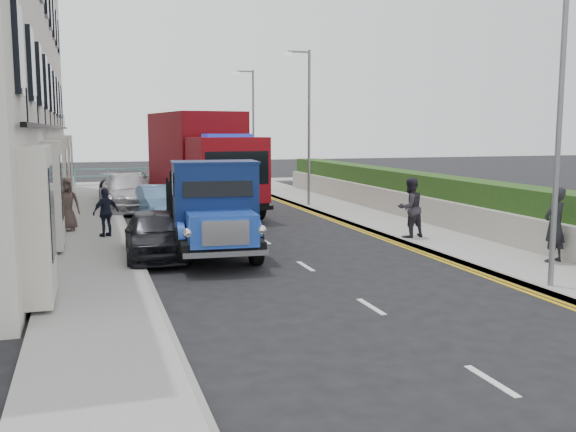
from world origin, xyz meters
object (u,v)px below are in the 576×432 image
object	(u,v)px
parked_car_front	(155,234)
bedford_lorry	(214,215)
lamp_near	(555,106)
lamp_mid	(306,119)
pedestrian_east_near	(555,225)
red_lorry	(202,160)
lamp_far	(251,121)

from	to	relation	value
parked_car_front	bedford_lorry	bearing A→B (deg)	-18.40
lamp_near	parked_car_front	xyz separation A→B (m)	(-7.78, 6.22, -3.32)
bedford_lorry	parked_car_front	world-z (taller)	bedford_lorry
lamp_mid	pedestrian_east_near	distance (m)	14.35
lamp_mid	bedford_lorry	world-z (taller)	lamp_mid
red_lorry	lamp_near	bearing A→B (deg)	-80.51
lamp_mid	parked_car_front	world-z (taller)	lamp_mid
lamp_far	parked_car_front	distance (m)	21.51
lamp_mid	lamp_far	bearing A→B (deg)	90.00
lamp_near	pedestrian_east_near	xyz separation A→B (m)	(1.92, 2.08, -2.90)
lamp_far	parked_car_front	world-z (taller)	lamp_far
red_lorry	pedestrian_east_near	xyz separation A→B (m)	(6.72, -13.60, -1.16)
lamp_far	red_lorry	bearing A→B (deg)	-114.96
lamp_far	lamp_mid	bearing A→B (deg)	-90.00
lamp_far	bedford_lorry	distance (m)	21.49
lamp_far	pedestrian_east_near	distance (m)	24.17
lamp_mid	parked_car_front	bearing A→B (deg)	-128.50
parked_car_front	pedestrian_east_near	distance (m)	10.56
bedford_lorry	parked_car_front	distance (m)	1.74
red_lorry	pedestrian_east_near	world-z (taller)	red_lorry
parked_car_front	red_lorry	bearing A→B (deg)	75.22
pedestrian_east_near	lamp_mid	bearing A→B (deg)	-98.73
lamp_far	red_lorry	size ratio (longest dim) A/B	0.84
lamp_near	lamp_far	size ratio (longest dim) A/B	1.00
bedford_lorry	lamp_near	bearing A→B (deg)	-38.08
lamp_near	bedford_lorry	distance (m)	8.84
lamp_mid	lamp_far	world-z (taller)	same
bedford_lorry	pedestrian_east_near	distance (m)	8.89
lamp_mid	red_lorry	world-z (taller)	lamp_mid
pedestrian_east_near	lamp_near	bearing A→B (deg)	30.66
lamp_near	bedford_lorry	world-z (taller)	lamp_near
lamp_mid	bedford_lorry	size ratio (longest dim) A/B	1.22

